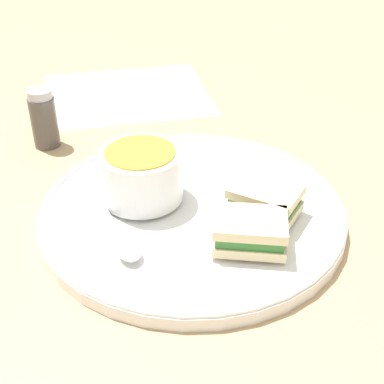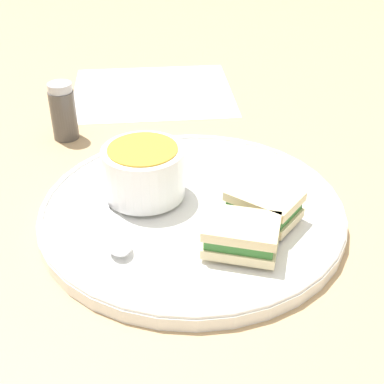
% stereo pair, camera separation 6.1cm
% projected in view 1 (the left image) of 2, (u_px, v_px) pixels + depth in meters
% --- Properties ---
extents(ground_plane, '(2.40, 2.40, 0.00)m').
position_uv_depth(ground_plane, '(192.00, 217.00, 0.63)').
color(ground_plane, tan).
extents(plate, '(0.35, 0.35, 0.02)m').
position_uv_depth(plate, '(192.00, 210.00, 0.62)').
color(plate, white).
rests_on(plate, ground_plane).
extents(soup_bowl, '(0.10, 0.10, 0.06)m').
position_uv_depth(soup_bowl, '(141.00, 174.00, 0.62)').
color(soup_bowl, white).
rests_on(soup_bowl, plate).
extents(spoon, '(0.12, 0.07, 0.01)m').
position_uv_depth(spoon, '(125.00, 245.00, 0.55)').
color(spoon, silver).
rests_on(spoon, plate).
extents(sandwich_half_near, '(0.06, 0.08, 0.03)m').
position_uv_depth(sandwich_half_near, '(250.00, 231.00, 0.55)').
color(sandwich_half_near, beige).
rests_on(sandwich_half_near, plate).
extents(sandwich_half_far, '(0.08, 0.09, 0.03)m').
position_uv_depth(sandwich_half_far, '(265.00, 200.00, 0.60)').
color(sandwich_half_far, beige).
rests_on(sandwich_half_far, plate).
extents(salt_shaker, '(0.04, 0.04, 0.09)m').
position_uv_depth(salt_shaker, '(44.00, 119.00, 0.76)').
color(salt_shaker, '#4C4742').
rests_on(salt_shaker, ground_plane).
extents(menu_sheet, '(0.31, 0.33, 0.00)m').
position_uv_depth(menu_sheet, '(127.00, 94.00, 0.93)').
color(menu_sheet, white).
rests_on(menu_sheet, ground_plane).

